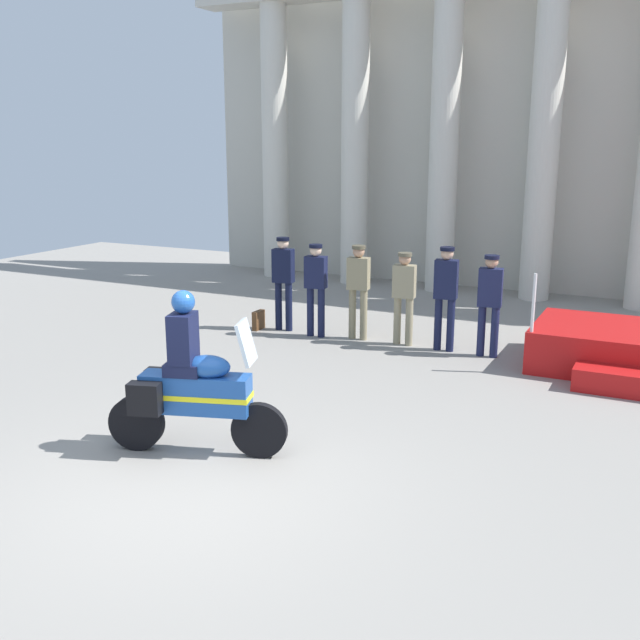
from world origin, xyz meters
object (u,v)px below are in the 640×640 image
Objects in this scene: officer_in_row_3 at (404,291)px; officer_in_row_0 at (283,276)px; officer_in_row_2 at (358,284)px; motorcycle_with_rider at (189,387)px; officer_in_row_5 at (490,298)px; officer_in_row_1 at (316,283)px; briefcase_on_ground at (259,320)px; officer_in_row_4 at (446,290)px.

officer_in_row_0 is at bearing -6.78° from officer_in_row_3.
motorcycle_with_rider reaches higher than officer_in_row_2.
officer_in_row_5 is at bearing 51.18° from motorcycle_with_rider.
officer_in_row_1 is 1.00× the size of officer_in_row_5.
briefcase_on_ground is (-4.32, -0.14, -0.82)m from officer_in_row_5.
officer_in_row_2 is at bearing -8.59° from officer_in_row_4.
officer_in_row_5 is (2.36, -0.06, -0.01)m from officer_in_row_2.
officer_in_row_5 is 5.74m from motorcycle_with_rider.
officer_in_row_3 is 5.44m from motorcycle_with_rider.
officer_in_row_2 is at bearing -8.96° from officer_in_row_5.
motorcycle_with_rider is 5.70m from briefcase_on_ground.
motorcycle_with_rider is at bearing 76.36° from officer_in_row_3.
officer_in_row_1 is 1.45m from briefcase_on_ground.
officer_in_row_5 is 4.71× the size of briefcase_on_ground.
officer_in_row_0 is 4.88× the size of briefcase_on_ground.
motorcycle_with_rider reaches higher than briefcase_on_ground.
officer_in_row_1 is 0.83× the size of motorcycle_with_rider.
officer_in_row_1 is (0.75, -0.14, -0.04)m from officer_in_row_0.
officer_in_row_2 is 5.41m from motorcycle_with_rider.
officer_in_row_4 is 0.75m from officer_in_row_5.
motorcycle_with_rider is at bearing 85.43° from officer_in_row_2.
officer_in_row_0 is 2.37m from officer_in_row_3.
motorcycle_with_rider is at bearing 100.88° from officer_in_row_0.
officer_in_row_5 is at bearing 171.04° from officer_in_row_2.
officer_in_row_0 is 3.87m from officer_in_row_5.
motorcycle_with_rider is (-2.09, -5.34, -0.20)m from officer_in_row_5.
officer_in_row_0 is 1.04× the size of officer_in_row_1.
officer_in_row_4 is 0.87× the size of motorcycle_with_rider.
officer_in_row_1 is 0.78m from officer_in_row_2.
officer_in_row_3 is at bearing 173.22° from officer_in_row_0.
officer_in_row_5 is (3.12, 0.10, -0.00)m from officer_in_row_1.
motorcycle_with_rider is (-0.59, -5.41, -0.17)m from officer_in_row_3.
motorcycle_with_rider is at bearing 93.73° from officer_in_row_1.
officer_in_row_4 reaches higher than briefcase_on_ground.
officer_in_row_3 is (1.62, 0.17, -0.04)m from officer_in_row_1.
officer_in_row_5 is (0.75, -0.03, -0.05)m from officer_in_row_4.
officer_in_row_1 is at bearing -1.42° from officer_in_row_3.
officer_in_row_0 is 0.76m from officer_in_row_1.
officer_in_row_0 is 5.67m from motorcycle_with_rider.
officer_in_row_3 is 1.50m from officer_in_row_5.
officer_in_row_1 is 2.38m from officer_in_row_4.
officer_in_row_2 is 1.61m from officer_in_row_4.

